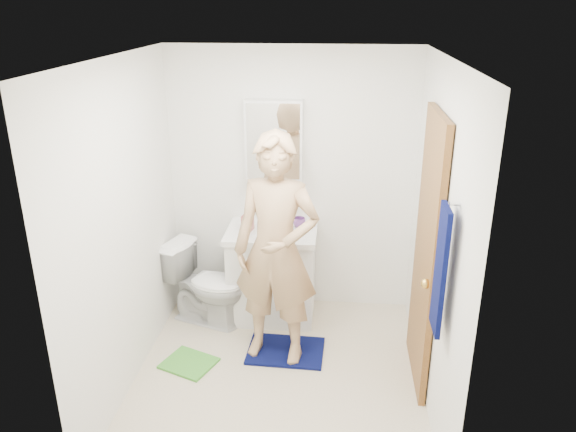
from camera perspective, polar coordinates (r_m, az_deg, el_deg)
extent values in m
cube|color=beige|center=(4.55, -0.99, -16.05)|extent=(2.20, 2.40, 0.02)
cube|color=white|center=(3.64, -1.24, 15.94)|extent=(2.20, 2.40, 0.02)
cube|color=white|center=(5.07, 0.38, 3.45)|extent=(2.20, 0.02, 2.40)
cube|color=white|center=(2.87, -3.77, -11.32)|extent=(2.20, 0.02, 2.40)
cube|color=white|center=(4.20, -16.35, -1.27)|extent=(0.02, 2.40, 2.40)
cube|color=white|center=(3.98, 15.01, -2.38)|extent=(0.02, 2.40, 2.40)
cube|color=white|center=(5.12, -1.61, -6.08)|extent=(0.75, 0.55, 0.80)
cube|color=white|center=(4.94, -1.66, -1.69)|extent=(0.79, 0.59, 0.05)
cylinder|color=white|center=(4.93, -1.66, -1.53)|extent=(0.40, 0.40, 0.03)
cylinder|color=silver|center=(5.07, -1.43, -0.02)|extent=(0.03, 0.03, 0.12)
cube|color=white|center=(4.91, -1.44, 7.71)|extent=(0.50, 0.12, 0.70)
cube|color=white|center=(4.85, -1.53, 7.54)|extent=(0.46, 0.01, 0.66)
cube|color=brown|center=(4.18, 13.86, -3.75)|extent=(0.05, 0.80, 2.05)
sphere|color=gold|center=(3.92, 13.82, -6.70)|extent=(0.07, 0.07, 0.07)
cube|color=#070C41|center=(3.44, 15.23, -5.36)|extent=(0.03, 0.24, 0.80)
cylinder|color=silver|center=(3.28, 16.61, 1.21)|extent=(0.06, 0.02, 0.02)
imported|color=white|center=(5.09, -8.27, -6.87)|extent=(0.81, 0.62, 0.74)
cube|color=#070C41|center=(4.80, -0.24, -13.54)|extent=(0.64, 0.47, 0.02)
cube|color=green|center=(4.73, -10.03, -14.51)|extent=(0.49, 0.45, 0.02)
imported|color=#B15C53|center=(4.89, -4.13, -0.34)|extent=(0.11, 0.11, 0.20)
imported|color=#77408E|center=(4.97, 1.15, -0.65)|extent=(0.12, 0.12, 0.09)
imported|color=tan|center=(4.29, -1.20, -3.57)|extent=(0.74, 0.56, 1.85)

